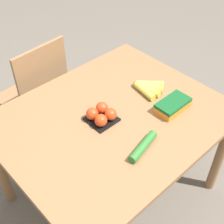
{
  "coord_description": "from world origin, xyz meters",
  "views": [
    {
      "loc": [
        -0.85,
        -0.91,
        1.89
      ],
      "look_at": [
        0.0,
        0.0,
        0.76
      ],
      "focal_mm": 50.0,
      "sensor_mm": 36.0,
      "label": 1
    }
  ],
  "objects_px": {
    "banana_bunch": "(147,88)",
    "tomato_pack": "(101,115)",
    "chair": "(37,96)",
    "carrot_bag": "(173,105)",
    "cucumber_near": "(143,146)"
  },
  "relations": [
    {
      "from": "banana_bunch",
      "to": "carrot_bag",
      "type": "bearing_deg",
      "value": -96.88
    },
    {
      "from": "chair",
      "to": "cucumber_near",
      "type": "distance_m",
      "value": 1.03
    },
    {
      "from": "chair",
      "to": "carrot_bag",
      "type": "height_order",
      "value": "chair"
    },
    {
      "from": "tomato_pack",
      "to": "banana_bunch",
      "type": "bearing_deg",
      "value": 0.99
    },
    {
      "from": "banana_bunch",
      "to": "tomato_pack",
      "type": "xyz_separation_m",
      "value": [
        -0.37,
        -0.01,
        0.02
      ]
    },
    {
      "from": "banana_bunch",
      "to": "carrot_bag",
      "type": "height_order",
      "value": "carrot_bag"
    },
    {
      "from": "tomato_pack",
      "to": "chair",
      "type": "bearing_deg",
      "value": 89.94
    },
    {
      "from": "chair",
      "to": "carrot_bag",
      "type": "xyz_separation_m",
      "value": [
        0.34,
        -0.91,
        0.29
      ]
    },
    {
      "from": "chair",
      "to": "banana_bunch",
      "type": "relative_size",
      "value": 5.0
    },
    {
      "from": "chair",
      "to": "carrot_bag",
      "type": "bearing_deg",
      "value": 106.43
    },
    {
      "from": "chair",
      "to": "banana_bunch",
      "type": "height_order",
      "value": "chair"
    },
    {
      "from": "cucumber_near",
      "to": "banana_bunch",
      "type": "bearing_deg",
      "value": 39.55
    },
    {
      "from": "chair",
      "to": "tomato_pack",
      "type": "xyz_separation_m",
      "value": [
        -0.0,
        -0.7,
        0.29
      ]
    },
    {
      "from": "banana_bunch",
      "to": "tomato_pack",
      "type": "bearing_deg",
      "value": -179.01
    },
    {
      "from": "banana_bunch",
      "to": "carrot_bag",
      "type": "xyz_separation_m",
      "value": [
        -0.03,
        -0.21,
        0.01
      ]
    }
  ]
}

